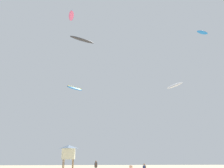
{
  "coord_description": "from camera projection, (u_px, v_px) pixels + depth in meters",
  "views": [
    {
      "loc": [
        -2.3,
        -14.05,
        2.32
      ],
      "look_at": [
        0.0,
        17.79,
        11.77
      ],
      "focal_mm": 39.45,
      "sensor_mm": 36.0,
      "label": 1
    }
  ],
  "objects": [
    {
      "name": "kite_aloft_3",
      "position": [
        71.0,
        16.0,
        42.45
      ],
      "size": [
        1.51,
        3.33,
        0.67
      ],
      "color": "#E5598C"
    },
    {
      "name": "lifeguard_tower",
      "position": [
        69.0,
        152.0,
        39.88
      ],
      "size": [
        2.3,
        2.3,
        4.15
      ],
      "color": "#8C704C",
      "rests_on": "ground"
    },
    {
      "name": "kite_aloft_5",
      "position": [
        75.0,
        88.0,
        49.38
      ],
      "size": [
        3.53,
        3.39,
        0.87
      ],
      "color": "blue"
    },
    {
      "name": "person_midground",
      "position": [
        96.0,
        166.0,
        34.01
      ],
      "size": [
        0.4,
        0.59,
        1.78
      ],
      "rotation": [
        0.0,
        0.0,
        0.01
      ],
      "color": "teal",
      "rests_on": "ground"
    },
    {
      "name": "kite_aloft_4",
      "position": [
        202.0,
        32.0,
        44.87
      ],
      "size": [
        2.58,
        1.51,
        0.53
      ],
      "color": "blue"
    },
    {
      "name": "kite_aloft_7",
      "position": [
        82.0,
        40.0,
        39.56
      ],
      "size": [
        4.4,
        3.4,
        0.79
      ],
      "color": "#2D2D33"
    },
    {
      "name": "kite_aloft_1",
      "position": [
        174.0,
        85.0,
        30.44
      ],
      "size": [
        1.82,
        2.85,
        0.69
      ],
      "color": "white"
    }
  ]
}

